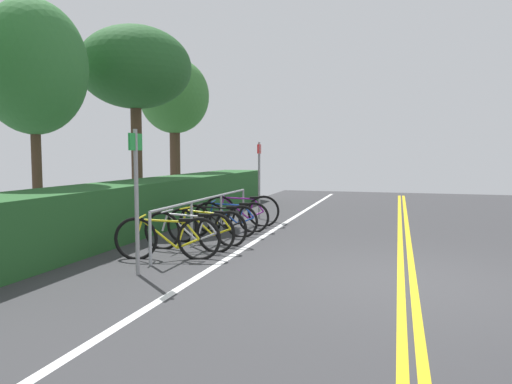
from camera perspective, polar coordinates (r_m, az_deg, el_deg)
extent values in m
cube|color=#353538|center=(7.03, 17.35, -10.19)|extent=(30.51, 10.46, 0.05)
cube|color=gold|center=(7.02, 18.02, -9.99)|extent=(27.46, 0.10, 0.00)
cube|color=gold|center=(7.02, 16.69, -9.96)|extent=(27.46, 0.10, 0.00)
cube|color=white|center=(7.51, -5.04, -8.82)|extent=(27.46, 0.12, 0.00)
cylinder|color=#9EA0A5|center=(7.70, -12.36, -5.41)|extent=(0.05, 0.05, 0.84)
cylinder|color=#9EA0A5|center=(9.09, -7.60, -3.81)|extent=(0.05, 0.05, 0.84)
cylinder|color=#9EA0A5|center=(10.53, -4.14, -2.63)|extent=(0.05, 0.05, 0.84)
cylinder|color=#9EA0A5|center=(11.99, -1.51, -1.72)|extent=(0.05, 0.05, 0.84)
cylinder|color=#9EA0A5|center=(9.76, -5.76, -0.75)|extent=(4.70, 0.04, 0.04)
torus|color=black|center=(8.23, -13.95, -5.38)|extent=(0.24, 0.72, 0.73)
torus|color=black|center=(8.02, -6.72, -5.53)|extent=(0.24, 0.72, 0.73)
cylinder|color=yellow|center=(8.13, -11.29, -4.86)|extent=(0.19, 0.58, 0.50)
cylinder|color=yellow|center=(8.08, -10.85, -3.35)|extent=(0.22, 0.70, 0.07)
cylinder|color=yellow|center=(8.06, -8.82, -5.03)|extent=(0.08, 0.17, 0.45)
cylinder|color=yellow|center=(8.07, -8.00, -6.04)|extent=(0.13, 0.37, 0.18)
cylinder|color=yellow|center=(8.02, -7.54, -4.52)|extent=(0.10, 0.26, 0.31)
cylinder|color=yellow|center=(8.19, -13.62, -4.29)|extent=(0.07, 0.14, 0.33)
cube|color=black|center=(8.01, -8.36, -3.29)|extent=(0.13, 0.21, 0.05)
cylinder|color=yellow|center=(8.15, -13.29, -2.85)|extent=(0.45, 0.15, 0.03)
torus|color=black|center=(8.98, -10.96, -4.51)|extent=(0.07, 0.72, 0.72)
torus|color=black|center=(8.58, -4.74, -4.87)|extent=(0.07, 0.72, 0.72)
cylinder|color=silver|center=(8.81, -8.71, -4.11)|extent=(0.05, 0.59, 0.49)
cylinder|color=silver|center=(8.75, -8.32, -2.73)|extent=(0.05, 0.71, 0.07)
cylinder|color=silver|center=(8.67, -6.58, -4.33)|extent=(0.04, 0.17, 0.44)
cylinder|color=silver|center=(8.66, -5.87, -5.30)|extent=(0.04, 0.38, 0.18)
cylinder|color=silver|center=(8.60, -5.46, -3.90)|extent=(0.04, 0.26, 0.31)
cylinder|color=silver|center=(8.94, -10.68, -3.53)|extent=(0.04, 0.14, 0.33)
cube|color=black|center=(8.61, -6.18, -2.74)|extent=(0.08, 0.20, 0.05)
cylinder|color=silver|center=(8.89, -10.40, -2.21)|extent=(0.46, 0.04, 0.03)
torus|color=black|center=(9.64, -8.70, -3.92)|extent=(0.15, 0.70, 0.70)
torus|color=black|center=(9.12, -3.02, -4.37)|extent=(0.15, 0.70, 0.70)
cylinder|color=yellow|center=(9.42, -6.65, -3.61)|extent=(0.12, 0.61, 0.48)
cylinder|color=yellow|center=(9.36, -6.30, -2.37)|extent=(0.13, 0.73, 0.07)
cylinder|color=yellow|center=(9.25, -4.71, -3.85)|extent=(0.06, 0.18, 0.43)
cylinder|color=yellow|center=(9.21, -4.06, -4.74)|extent=(0.09, 0.39, 0.18)
cylinder|color=yellow|center=(9.15, -3.68, -3.48)|extent=(0.07, 0.26, 0.30)
cylinder|color=yellow|center=(9.59, -8.44, -3.05)|extent=(0.05, 0.14, 0.32)
cube|color=black|center=(9.18, -4.34, -2.41)|extent=(0.11, 0.21, 0.05)
cylinder|color=yellow|center=(9.54, -8.19, -1.86)|extent=(0.46, 0.09, 0.03)
torus|color=black|center=(10.27, -7.15, -3.39)|extent=(0.16, 0.69, 0.69)
torus|color=black|center=(10.06, -1.70, -3.53)|extent=(0.16, 0.69, 0.69)
cylinder|color=black|center=(10.17, -5.14, -3.00)|extent=(0.12, 0.57, 0.47)
cylinder|color=black|center=(10.13, -4.79, -1.85)|extent=(0.14, 0.67, 0.07)
cylinder|color=black|center=(10.10, -3.28, -3.13)|extent=(0.06, 0.17, 0.43)
cylinder|color=black|center=(10.10, -2.67, -3.91)|extent=(0.09, 0.36, 0.18)
cylinder|color=black|center=(10.06, -2.31, -2.75)|extent=(0.07, 0.25, 0.29)
cylinder|color=black|center=(10.23, -6.90, -2.56)|extent=(0.06, 0.14, 0.31)
cube|color=black|center=(10.06, -2.92, -1.80)|extent=(0.11, 0.21, 0.05)
cylinder|color=black|center=(10.20, -6.64, -1.44)|extent=(0.46, 0.10, 0.03)
torus|color=black|center=(10.83, -5.57, -2.96)|extent=(0.19, 0.69, 0.69)
torus|color=black|center=(10.69, -0.27, -3.04)|extent=(0.19, 0.69, 0.69)
cylinder|color=#1947B7|center=(10.76, -3.60, -2.57)|extent=(0.15, 0.57, 0.47)
cylinder|color=#1947B7|center=(10.73, -3.26, -1.48)|extent=(0.17, 0.68, 0.07)
cylinder|color=#1947B7|center=(10.71, -1.79, -2.68)|extent=(0.07, 0.17, 0.43)
cylinder|color=#1947B7|center=(10.72, -1.20, -3.41)|extent=(0.11, 0.37, 0.18)
cylinder|color=#1947B7|center=(10.69, -0.86, -2.31)|extent=(0.08, 0.25, 0.29)
cylinder|color=#1947B7|center=(10.81, -5.31, -2.17)|extent=(0.06, 0.14, 0.31)
cube|color=black|center=(10.68, -1.45, -1.42)|extent=(0.12, 0.21, 0.05)
cylinder|color=#1947B7|center=(10.78, -5.06, -1.11)|extent=(0.46, 0.12, 0.03)
torus|color=black|center=(11.49, -4.31, -2.34)|extent=(0.31, 0.74, 0.76)
torus|color=black|center=(11.52, 0.89, -2.31)|extent=(0.31, 0.74, 0.76)
cylinder|color=purple|center=(11.48, -2.36, -1.89)|extent=(0.24, 0.57, 0.52)
cylinder|color=purple|center=(11.46, -2.02, -0.74)|extent=(0.27, 0.68, 0.07)
cylinder|color=purple|center=(11.50, -0.59, -1.97)|extent=(0.09, 0.17, 0.47)
cylinder|color=purple|center=(11.52, -0.02, -2.70)|extent=(0.16, 0.37, 0.19)
cylinder|color=purple|center=(11.50, 0.32, -1.57)|extent=(0.12, 0.26, 0.32)
cylinder|color=purple|center=(11.47, -4.05, -1.50)|extent=(0.08, 0.14, 0.35)
cube|color=black|center=(11.47, -0.25, -0.67)|extent=(0.14, 0.22, 0.05)
cylinder|color=purple|center=(11.45, -3.80, -0.42)|extent=(0.44, 0.18, 0.03)
cylinder|color=gray|center=(7.08, -13.88, -1.23)|extent=(0.06, 0.06, 2.08)
cube|color=#198C33|center=(7.04, -14.02, 5.75)|extent=(0.36, 0.05, 0.24)
cylinder|color=gray|center=(12.76, 0.37, 1.34)|extent=(0.06, 0.06, 2.03)
cube|color=red|center=(12.74, 0.38, 5.09)|extent=(0.36, 0.06, 0.24)
cube|color=#235626|center=(11.97, -11.76, -1.19)|extent=(13.70, 1.39, 1.10)
cylinder|color=#473323|center=(11.29, -24.35, 1.11)|extent=(0.21, 0.21, 2.27)
ellipsoid|color=#2D6B30|center=(11.41, -24.76, 13.21)|extent=(2.22, 2.22, 2.81)
cylinder|color=#473323|center=(13.40, -13.84, 3.50)|extent=(0.29, 0.29, 3.03)
ellipsoid|color=#235626|center=(13.59, -14.05, 14.03)|extent=(2.97, 2.97, 2.15)
cylinder|color=#473323|center=(17.14, -9.49, 3.00)|extent=(0.36, 0.36, 2.55)
ellipsoid|color=#387533|center=(17.24, -9.60, 11.10)|extent=(2.39, 2.39, 2.57)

